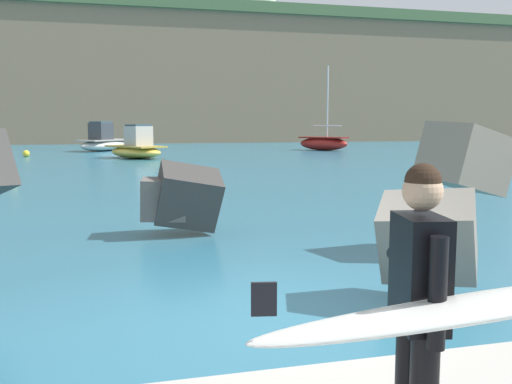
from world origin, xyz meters
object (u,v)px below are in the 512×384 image
surfer_with_board (432,308)px  mooring_buoy_middle (12,174)px  boat_near_centre (323,143)px  radar_dome (254,2)px  mooring_buoy_inner (26,154)px  boat_near_right (136,148)px  station_building_central (140,14)px  boat_near_left (104,142)px

surfer_with_board → mooring_buoy_middle: bearing=103.3°
boat_near_centre → radar_dome: bearing=82.3°
surfer_with_board → mooring_buoy_inner: surfer_with_board is taller
boat_near_right → mooring_buoy_middle: boat_near_right is taller
radar_dome → mooring_buoy_middle: bearing=-112.4°
mooring_buoy_inner → station_building_central: 51.77m
boat_near_right → radar_dome: (21.31, 52.28, 20.22)m
mooring_buoy_inner → station_building_central: bearing=77.3°
station_building_central → mooring_buoy_inner: bearing=-102.7°
mooring_buoy_middle → boat_near_centre: bearing=43.2°
mooring_buoy_inner → radar_dome: (28.18, 48.90, 20.65)m
boat_near_left → boat_near_right: boat_near_left is taller
mooring_buoy_middle → radar_dome: 73.30m
mooring_buoy_inner → radar_dome: size_ratio=0.05×
boat_near_right → mooring_buoy_middle: 13.88m
boat_near_left → mooring_buoy_middle: boat_near_left is taller
boat_near_left → radar_dome: 52.12m
boat_near_left → boat_near_right: (1.94, -10.22, -0.07)m
mooring_buoy_inner → radar_dome: 60.10m
boat_near_right → boat_near_left: bearing=100.7°
boat_near_centre → mooring_buoy_middle: boat_near_centre is taller
boat_near_left → boat_near_centre: boat_near_centre is taller
boat_near_left → boat_near_centre: size_ratio=0.84×
boat_near_right → station_building_central: 53.82m
surfer_with_board → radar_dome: bearing=75.9°
boat_near_right → mooring_buoy_middle: bearing=-113.2°
radar_dome → station_building_central: 17.75m
mooring_buoy_inner → radar_dome: bearing=60.0°
boat_near_right → radar_dome: 59.97m
boat_near_left → mooring_buoy_middle: size_ratio=12.77×
boat_near_left → boat_near_right: 10.40m
surfer_with_board → mooring_buoy_middle: (-5.04, 21.40, -1.06)m
boat_near_centre → mooring_buoy_middle: (-20.61, -19.37, -0.39)m
boat_near_centre → mooring_buoy_inner: (-22.01, -3.24, -0.39)m
surfer_with_board → radar_dome: 91.25m
surfer_with_board → mooring_buoy_inner: size_ratio=4.82×
boat_near_left → boat_near_right: size_ratio=1.16×
boat_near_centre → boat_near_right: boat_near_centre is taller
mooring_buoy_middle → station_building_central: bearing=81.7°
surfer_with_board → boat_near_right: boat_near_right is taller
surfer_with_board → boat_near_right: bearing=89.3°
boat_near_right → mooring_buoy_middle: size_ratio=11.00×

